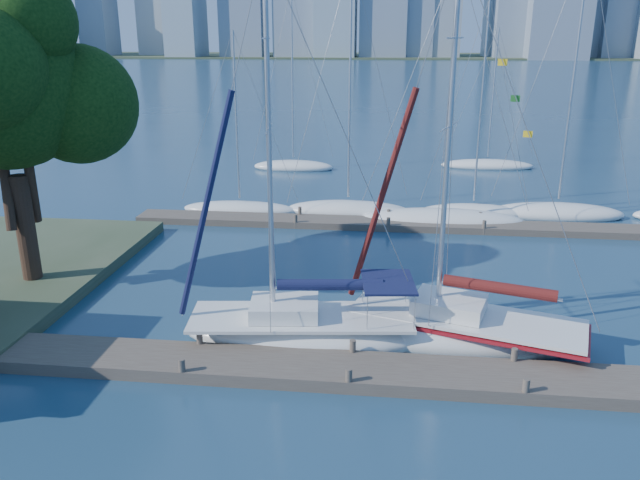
# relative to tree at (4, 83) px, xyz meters

# --- Properties ---
(ground) EXTENTS (700.00, 700.00, 0.00)m
(ground) POSITION_rel_tree_xyz_m (13.39, -5.52, -8.29)
(ground) COLOR #18374E
(ground) RESTS_ON ground
(near_dock) EXTENTS (26.00, 2.00, 0.40)m
(near_dock) POSITION_rel_tree_xyz_m (13.39, -5.52, -8.09)
(near_dock) COLOR #4D4138
(near_dock) RESTS_ON ground
(far_dock) EXTENTS (30.00, 1.80, 0.36)m
(far_dock) POSITION_rel_tree_xyz_m (15.39, 10.48, -8.11)
(far_dock) COLOR #4D4138
(far_dock) RESTS_ON ground
(far_shore) EXTENTS (800.00, 100.00, 1.50)m
(far_shore) POSITION_rel_tree_xyz_m (13.39, 314.48, -8.29)
(far_shore) COLOR #38472D
(far_shore) RESTS_ON ground
(tree) EXTENTS (8.87, 8.11, 12.18)m
(tree) POSITION_rel_tree_xyz_m (0.00, 0.00, 0.00)
(tree) COLOR black
(tree) RESTS_ON ground
(sailboat_navy) EXTENTS (8.32, 3.53, 12.98)m
(sailboat_navy) POSITION_rel_tree_xyz_m (11.56, -3.31, -7.26)
(sailboat_navy) COLOR white
(sailboat_navy) RESTS_ON ground
(sailboat_maroon) EXTENTS (8.73, 5.00, 13.00)m
(sailboat_maroon) POSITION_rel_tree_xyz_m (17.08, -2.70, -7.28)
(sailboat_maroon) COLOR white
(sailboat_maroon) RESTS_ON ground
(bg_boat_0) EXTENTS (6.98, 2.49, 10.58)m
(bg_boat_0) POSITION_rel_tree_xyz_m (5.63, 12.55, -8.07)
(bg_boat_0) COLOR white
(bg_boat_0) RESTS_ON ground
(bg_boat_1) EXTENTS (7.64, 4.70, 14.36)m
(bg_boat_1) POSITION_rel_tree_xyz_m (12.03, 12.92, -8.01)
(bg_boat_1) COLOR white
(bg_boat_1) RESTS_ON ground
(bg_boat_2) EXTENTS (9.27, 3.53, 14.09)m
(bg_boat_2) POSITION_rel_tree_xyz_m (17.36, 11.47, -8.01)
(bg_boat_2) COLOR white
(bg_boat_2) RESTS_ON ground
(bg_boat_3) EXTENTS (6.13, 2.17, 12.19)m
(bg_boat_3) POSITION_rel_tree_xyz_m (19.26, 13.33, -8.04)
(bg_boat_3) COLOR white
(bg_boat_3) RESTS_ON ground
(bg_boat_4) EXTENTS (7.77, 3.50, 15.31)m
(bg_boat_4) POSITION_rel_tree_xyz_m (24.07, 13.67, -7.99)
(bg_boat_4) COLOR white
(bg_boat_4) RESTS_ON ground
(bg_boat_6) EXTENTS (6.62, 3.83, 13.67)m
(bg_boat_6) POSITION_rel_tree_xyz_m (6.86, 25.35, -8.02)
(bg_boat_6) COLOR white
(bg_boat_6) RESTS_ON ground
(bg_boat_7) EXTENTS (7.42, 2.99, 10.88)m
(bg_boat_7) POSITION_rel_tree_xyz_m (22.05, 27.62, -8.06)
(bg_boat_7) COLOR white
(bg_boat_7) RESTS_ON ground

